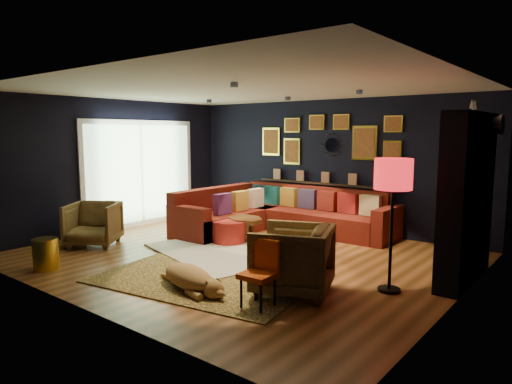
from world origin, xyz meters
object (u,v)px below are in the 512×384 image
Objects in this scene: floor_lamp at (393,180)px; armchair_right at (293,256)px; gold_stool at (46,254)px; armchair_left at (93,222)px; sectional at (275,215)px; pouf at (229,232)px; coffee_table at (245,222)px; orange_chair at (261,268)px; dog at (189,272)px.

armchair_right is at bearing -139.44° from floor_lamp.
armchair_left is at bearing 120.39° from gold_stool.
sectional is 1.32m from pouf.
armchair_right reaches higher than armchair_left.
floor_lamp is at bearing -16.92° from coffee_table.
gold_stool is (-1.06, -2.75, 0.00)m from pouf.
gold_stool is 3.38m from orange_chair.
gold_stool reaches higher than pouf.
floor_lamp reaches higher than dog.
floor_lamp reaches higher than orange_chair.
pouf is at bearing -142.33° from armchair_right.
sectional is 0.96m from coffee_table.
armchair_right is (2.19, -1.72, 0.12)m from coffee_table.
armchair_left is at bearing -178.22° from dog.
pouf is (-0.05, -1.32, -0.10)m from sectional.
sectional reaches higher than coffee_table.
sectional reaches higher than gold_stool.
sectional is 3.80m from floor_lamp.
gold_stool is 0.35× the size of dog.
gold_stool is 0.27× the size of floor_lamp.
armchair_left is 0.50× the size of floor_lamp.
armchair_left is 4.01m from orange_chair.
orange_chair is at bearing -41.28° from pouf.
gold_stool is (0.71, -1.21, -0.19)m from armchair_left.
coffee_table is at bearing -89.15° from sectional.
dog is at bearing -71.65° from sectional.
floor_lamp is at bearing 48.76° from dog.
armchair_left reaches higher than coffee_table.
dog is (2.23, 0.68, -0.01)m from gold_stool.
armchair_left is 5.11m from floor_lamp.
armchair_right is 1.51m from floor_lamp.
dog is (1.11, -2.43, -0.13)m from coffee_table.
gold_stool is (-1.10, -4.07, -0.10)m from sectional.
pouf is 2.65m from armchair_right.
orange_chair is at bearing 18.54° from dog.
orange_chair is (-0.03, -0.59, -0.02)m from armchair_right.
orange_chair is (2.22, -1.95, 0.22)m from pouf.
coffee_table is at bearing 130.87° from orange_chair.
gold_stool is at bearing -109.83° from coffee_table.
pouf is 3.42m from floor_lamp.
armchair_right is (2.25, -1.37, 0.24)m from pouf.
gold_stool is at bearing -111.02° from pouf.
armchair_left is at bearing -108.62° from armchair_right.
armchair_right is 0.59m from orange_chair.
armchair_left is at bearing -138.89° from pouf.
dog is (1.12, -3.39, -0.11)m from sectional.
gold_stool is 4.88m from floor_lamp.
armchair_right reaches higher than gold_stool.
armchair_right is (2.20, -2.69, 0.14)m from sectional.
armchair_right is at bearing -34.16° from armchair_left.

